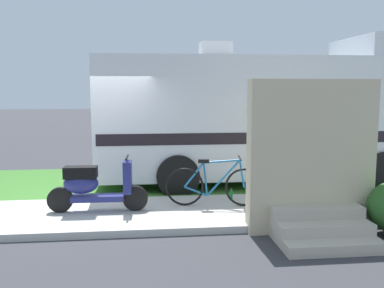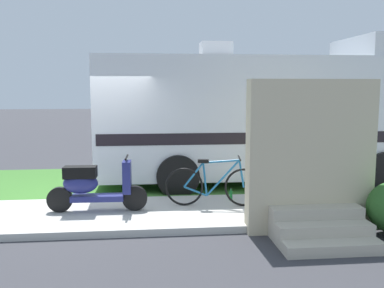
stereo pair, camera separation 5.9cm
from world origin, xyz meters
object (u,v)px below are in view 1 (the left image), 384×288
(scooter, at_px, (94,186))
(bicycle, at_px, (214,185))
(bottle_spare, at_px, (231,195))
(bottle_green, at_px, (297,194))
(motorhome_rv, at_px, (268,115))
(pickup_truck_near, at_px, (267,126))

(scooter, distance_m, bicycle, 2.15)
(bicycle, relative_size, bottle_spare, 7.51)
(bicycle, xyz_separation_m, bottle_green, (1.65, 0.20, -0.28))
(motorhome_rv, bearing_deg, bottle_spare, -123.02)
(bottle_green, height_order, bottle_spare, bottle_green)
(motorhome_rv, distance_m, pickup_truck_near, 5.05)
(scooter, distance_m, bottle_green, 3.82)
(bottle_spare, bearing_deg, bicycle, -136.86)
(bicycle, bearing_deg, motorhome_rv, 54.41)
(pickup_truck_near, distance_m, bottle_spare, 7.30)
(motorhome_rv, height_order, bicycle, motorhome_rv)
(bicycle, bearing_deg, bottle_spare, 43.14)
(bicycle, bearing_deg, pickup_truck_near, 66.81)
(bottle_green, bearing_deg, scooter, -175.12)
(scooter, height_order, pickup_truck_near, pickup_truck_near)
(scooter, relative_size, pickup_truck_near, 0.31)
(pickup_truck_near, relative_size, bottle_green, 20.38)
(bicycle, bearing_deg, scooter, -176.82)
(pickup_truck_near, bearing_deg, scooter, -125.66)
(pickup_truck_near, bearing_deg, bottle_green, -101.47)
(scooter, relative_size, bottle_green, 6.40)
(bottle_spare, bearing_deg, scooter, -169.19)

